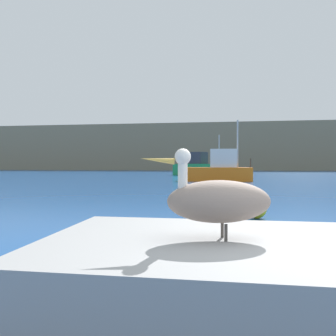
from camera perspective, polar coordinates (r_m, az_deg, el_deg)
The scene contains 6 objects.
hillside_backdrop at distance 75.74m, azimuth 9.45°, elevation 3.41°, with size 140.00×15.92×9.84m, color #7F755B.
pier_dock at distance 3.30m, azimuth 8.74°, elevation -17.67°, with size 3.31×2.24×0.66m, color #969696.
pelican at distance 3.14m, azimuth 8.51°, elevation -5.48°, with size 1.25×0.64×0.85m.
fishing_boat_green at distance 39.26m, azimuth 5.64°, elevation 0.23°, with size 7.31×5.09×4.68m.
fishing_boat_orange at distance 26.34m, azimuth 8.62°, elevation -0.33°, with size 5.55×1.52×4.79m.
mooring_buoy at distance 8.62m, azimuth 14.98°, elevation -6.72°, with size 0.51×0.51×0.51m, color yellow.
Camera 1 is at (-1.07, -3.14, 1.37)m, focal length 35.39 mm.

